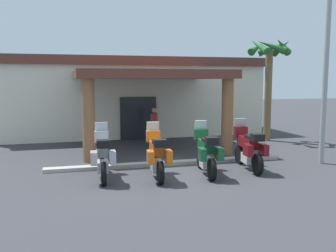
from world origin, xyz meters
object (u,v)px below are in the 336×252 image
Objects in this scene: motorcycle_green at (206,152)px; roadside_sign at (328,20)px; pedestrian at (154,123)px; palm_tree_near_portico at (270,63)px; motorcycle_maroon at (249,148)px; motorcycle_orange at (157,155)px; motel_building at (129,95)px; motorcycle_silver at (103,156)px.

roadside_sign is at bearing -77.30° from motorcycle_green.
palm_tree_near_portico reaches higher than pedestrian.
palm_tree_near_portico is at bearing -29.73° from motorcycle_maroon.
motorcycle_green is at bearing -84.96° from motorcycle_orange.
motorcycle_green and motorcycle_maroon have the same top height.
motel_building is 7.75m from palm_tree_near_portico.
motorcycle_maroon is at bearing -125.17° from palm_tree_near_portico.
motorcycle_silver is at bearing 92.27° from motorcycle_green.
pedestrian is at bearing -84.52° from motel_building.
motel_building is 10.08m from motorcycle_silver.
pedestrian is at bearing 132.39° from roadside_sign.
motorcycle_green is 1.31× the size of pedestrian.
motorcycle_maroon is at bearing -177.17° from roadside_sign.
palm_tree_near_portico reaches higher than motel_building.
motorcycle_orange is 1.32× the size of pedestrian.
motorcycle_silver is 0.30× the size of roadside_sign.
motorcycle_maroon is at bearing 142.73° from pedestrian.
motorcycle_silver and motorcycle_green have the same top height.
motorcycle_silver is 1.61m from motorcycle_orange.
roadside_sign is at bearing -61.64° from motel_building.
palm_tree_near_portico is (6.78, 5.39, 3.01)m from motorcycle_orange.
motorcycle_silver is at bearing 84.65° from motorcycle_orange.
pedestrian reaches higher than motorcycle_maroon.
motorcycle_silver is at bearing 94.99° from motorcycle_maroon.
motorcycle_orange is 5.85m from pedestrian.
motorcycle_green is at bearing -85.91° from motel_building.
motel_building is at bearing -10.47° from motorcycle_silver.
motorcycle_green is 5.74m from pedestrian.
pedestrian is (0.46, -4.27, -1.13)m from motel_building.
roadside_sign is (-0.71, -4.99, 1.25)m from palm_tree_near_portico.
pedestrian is at bearing -6.89° from motorcycle_orange.
motel_building reaches higher than motorcycle_green.
motorcycle_maroon is (3.17, 0.25, 0.00)m from motorcycle_orange.
motorcycle_green is (3.17, -0.30, 0.00)m from motorcycle_silver.
motel_building is 6.43× the size of motorcycle_green.
roadside_sign reaches higher than palm_tree_near_portico.
pedestrian is 6.21m from palm_tree_near_portico.
palm_tree_near_portico reaches higher than motorcycle_silver.
roadside_sign reaches higher than motorcycle_maroon.
motorcycle_green is 0.44× the size of palm_tree_near_portico.
motel_building reaches higher than motorcycle_maroon.
palm_tree_near_portico is at bearing -38.01° from motel_building.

